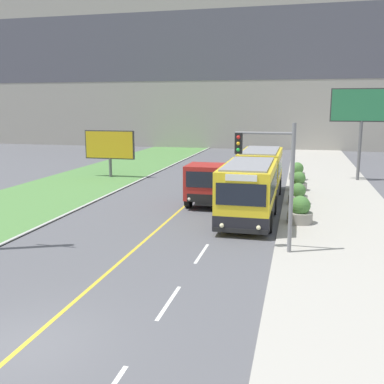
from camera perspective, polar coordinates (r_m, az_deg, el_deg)
name	(u,v)px	position (r m, az deg, el deg)	size (l,w,h in m)	color
ground_plane	(22,347)	(12.17, -20.74, -17.88)	(300.00, 300.00, 0.00)	#56565B
lane_marking_centre	(73,313)	(13.42, -14.83, -14.68)	(2.88, 140.00, 0.01)	gold
apartment_block_background	(256,52)	(64.56, 8.12, 17.14)	(80.00, 8.04, 25.63)	gray
city_bus	(255,181)	(25.63, 8.02, 1.37)	(2.61, 13.03, 2.97)	yellow
dump_truck	(212,184)	(26.13, 2.50, 1.08)	(2.54, 6.11, 2.46)	black
car_distant	(245,159)	(42.99, 6.77, 4.14)	(1.80, 4.30, 1.45)	maroon
traffic_light_mast	(273,171)	(17.43, 10.29, 2.68)	(2.28, 0.32, 5.09)	slate
billboard_large	(362,110)	(36.43, 20.82, 9.76)	(4.62, 0.24, 6.99)	#59595B
billboard_small	(110,146)	(36.71, -10.42, 5.81)	(4.15, 0.24, 3.77)	#59595B
planter_round_near	(300,211)	(22.47, 13.56, -2.37)	(1.22, 1.22, 1.35)	gray
planter_round_second	(298,195)	(26.80, 13.30, -0.34)	(1.11, 1.11, 1.23)	gray
planter_round_third	(299,182)	(31.15, 13.38, 1.24)	(1.13, 1.13, 1.27)	gray
planter_round_far	(297,172)	(35.51, 13.19, 2.47)	(1.21, 1.21, 1.36)	gray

